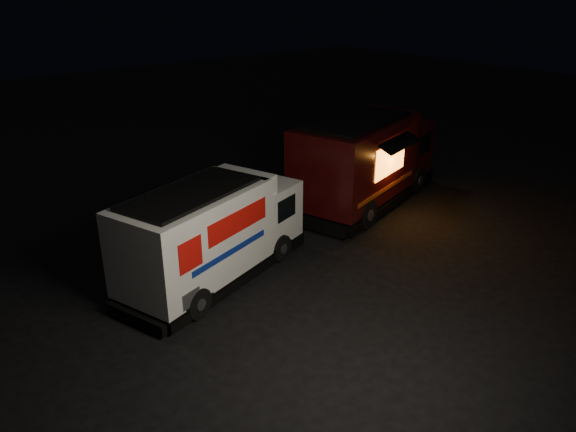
# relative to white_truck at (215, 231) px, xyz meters

# --- Properties ---
(ground) EXTENTS (80.00, 80.00, 0.00)m
(ground) POSITION_rel_white_truck_xyz_m (1.92, -2.27, -1.37)
(ground) COLOR black
(ground) RESTS_ON ground
(white_truck) EXTENTS (6.41, 3.77, 2.75)m
(white_truck) POSITION_rel_white_truck_xyz_m (0.00, 0.00, 0.00)
(white_truck) COLOR white
(white_truck) RESTS_ON ground
(red_truck) EXTENTS (7.44, 4.34, 3.26)m
(red_truck) POSITION_rel_white_truck_xyz_m (7.22, 1.26, 0.26)
(red_truck) COLOR #360A09
(red_truck) RESTS_ON ground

